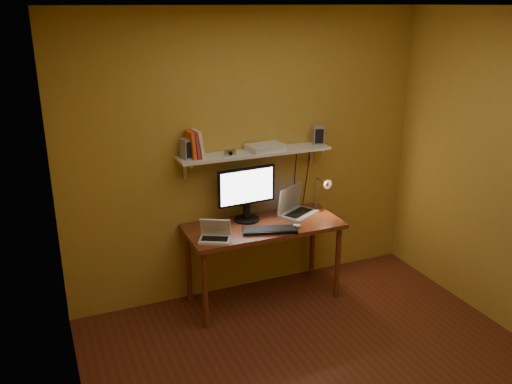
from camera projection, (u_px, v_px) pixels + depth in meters
name	position (u px, v px, depth m)	size (l,w,h in m)	color
room	(342.00, 217.00, 3.53)	(3.44, 3.24, 2.64)	#5F2718
desk	(264.00, 233.00, 4.85)	(1.40, 0.60, 0.75)	brown
wall_shelf	(255.00, 153.00, 4.79)	(1.40, 0.25, 0.21)	silver
monitor	(247.00, 191.00, 4.82)	(0.55, 0.25, 0.50)	black
laptop	(295.00, 207.00, 5.05)	(0.42, 0.39, 0.26)	gray
netbook	(215.00, 234.00, 4.49)	(0.31, 0.28, 0.19)	silver
keyboard	(270.00, 230.00, 4.67)	(0.47, 0.16, 0.03)	black
mouse	(296.00, 226.00, 4.75)	(0.09, 0.06, 0.03)	silver
desk_lamp	(322.00, 189.00, 5.11)	(0.09, 0.23, 0.38)	silver
speaker_left	(188.00, 149.00, 4.54)	(0.10, 0.10, 0.17)	gray
speaker_right	(318.00, 135.00, 5.00)	(0.09, 0.09, 0.17)	gray
books	(194.00, 144.00, 4.54)	(0.14, 0.17, 0.24)	#E35619
shelf_camera	(230.00, 153.00, 4.63)	(0.10, 0.04, 0.06)	silver
router	(265.00, 147.00, 4.82)	(0.32, 0.21, 0.05)	silver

